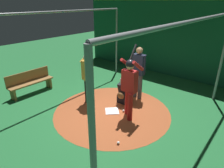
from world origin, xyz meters
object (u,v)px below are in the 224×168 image
Objects in this scene: visitor at (88,76)px; bench at (30,82)px; batter at (130,83)px; baseball_1 at (123,111)px; umpire at (138,70)px; baseball_0 at (118,143)px; home_plate at (112,111)px; catcher at (124,93)px.

visitor is 1.23× the size of bench.
batter is 1.03× the size of visitor.
baseball_1 is (-0.11, -0.27, -1.06)m from batter.
baseball_1 is at bearing 11.60° from umpire.
baseball_0 is (1.20, 0.55, -1.06)m from batter.
bench is at bearing -72.73° from baseball_1.
batter reaches higher than bench.
visitor reaches higher than baseball_1.
batter is 4.01m from bench.
baseball_0 is (1.11, 1.13, 0.03)m from home_plate.
baseball_0 is at bearing 87.33° from bench.
visitor is at bearing -86.95° from home_plate.
visitor is (0.15, -1.57, -0.10)m from batter.
catcher reaches higher than home_plate.
umpire is 25.02× the size of baseball_0.
bench is (1.00, -3.83, -0.66)m from batter.
bench reaches higher than baseball_1.
batter reaches higher than baseball_0.
baseball_1 is (1.15, 0.24, -1.01)m from umpire.
baseball_0 and baseball_1 have the same top height.
catcher is at bearing 142.68° from visitor.
catcher reaches higher than bench.
baseball_0 is 1.00× the size of baseball_1.
catcher is at bearing 116.95° from bench.
baseball_1 is at bearing 114.37° from visitor.
umpire is 1.09× the size of bench.
home_plate is at bearing 106.45° from visitor.
umpire is at bearing 156.02° from visitor.
bench is at bearing -55.87° from visitor.
batter reaches higher than catcher.
umpire is 4.06m from bench.
batter is at bearing 21.91° from umpire.
bench reaches higher than home_plate.
bench is at bearing -74.43° from home_plate.
batter is 1.15× the size of umpire.
catcher is 0.54× the size of bench.
batter is 1.26× the size of bench.
home_plate is at bearing -134.56° from baseball_0.
umpire reaches higher than home_plate.
baseball_0 is (1.06, 2.13, -0.95)m from visitor.
bench reaches higher than baseball_0.
baseball_0 is at bearing 23.26° from umpire.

